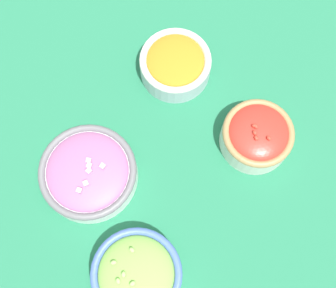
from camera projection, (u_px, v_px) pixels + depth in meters
name	position (u px, v px, depth m)	size (l,w,h in m)	color
ground_plane	(168.00, 149.00, 0.81)	(3.00, 3.00, 0.00)	#23704C
bowl_red_onion	(88.00, 173.00, 0.77)	(0.16, 0.16, 0.06)	white
bowl_cherry_tomatoes	(257.00, 135.00, 0.79)	(0.12, 0.12, 0.07)	silver
bowl_carrots	(175.00, 64.00, 0.83)	(0.13, 0.13, 0.06)	#B2C1CC
bowl_lettuce	(137.00, 274.00, 0.72)	(0.14, 0.14, 0.07)	silver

